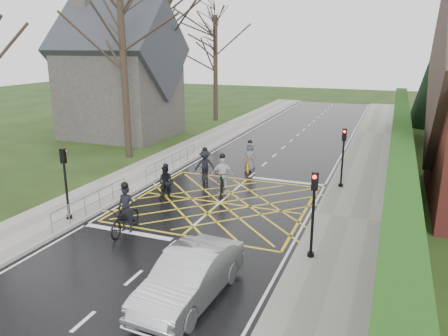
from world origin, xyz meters
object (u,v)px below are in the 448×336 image
Objects in this scene: cyclist_rear at (126,216)px; cyclist_mid at (205,169)px; car at (190,277)px; cyclist_lead at (249,160)px; cyclist_back at (166,186)px; cyclist_front at (222,179)px.

cyclist_rear reaches higher than cyclist_mid.
cyclist_mid is 11.59m from car.
cyclist_lead reaches higher than car.
cyclist_back is at bearing -123.16° from cyclist_lead.
cyclist_front reaches higher than cyclist_rear.
cyclist_rear is 0.49× the size of car.
cyclist_back is 6.54m from cyclist_lead.
cyclist_back is 0.90× the size of cyclist_lead.
cyclist_lead is at bearing 58.67° from cyclist_back.
cyclist_front is at bearing 109.29° from car.
cyclist_lead is (1.86, 10.21, -0.02)m from cyclist_rear.
cyclist_front is 0.48× the size of car.
cyclist_front is (1.86, 5.77, 0.09)m from cyclist_rear.
cyclist_rear is 5.69m from car.
cyclist_mid is 3.33m from cyclist_lead.
cyclist_rear is at bearing -113.18° from cyclist_lead.
cyclist_mid reaches higher than car.
cyclist_lead is at bearing 104.25° from car.
cyclist_rear reaches higher than car.
cyclist_rear is 1.02× the size of cyclist_front.
cyclist_back is at bearing 91.23° from cyclist_rear.
cyclist_front is at bearing -67.03° from cyclist_mid.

